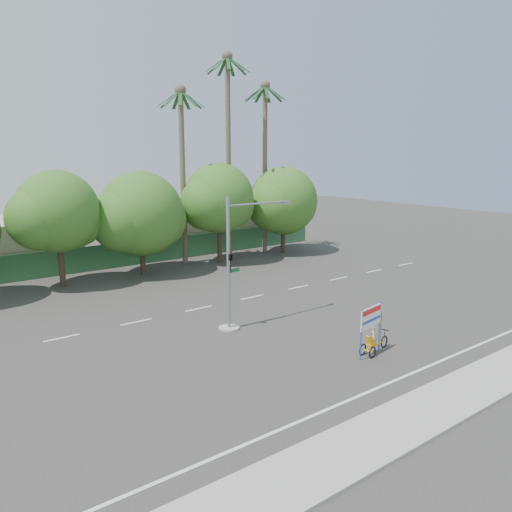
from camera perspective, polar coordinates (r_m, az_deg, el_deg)
ground at (r=25.37m, az=6.83°, el=-9.58°), size 120.00×120.00×0.00m
sidewalk_near at (r=21.10m, az=21.55°, el=-14.81°), size 50.00×2.40×0.12m
fence at (r=42.62m, az=-13.53°, el=0.37°), size 38.00×0.08×2.00m
building_right at (r=49.98m, az=-7.25°, el=3.19°), size 14.00×8.00×3.60m
tree_left at (r=36.42m, az=-21.81°, el=4.41°), size 6.66×5.60×8.07m
tree_center at (r=38.49m, az=-13.11°, el=4.41°), size 7.62×6.40×7.85m
tree_right at (r=41.71m, az=-4.31°, el=6.31°), size 6.90×5.80×8.36m
tree_far_right at (r=45.91m, az=3.10°, el=6.08°), size 7.38×6.20×7.94m
palm_tall at (r=43.92m, az=-3.20°, el=13.42°), size 3.73×3.79×17.45m
palm_mid at (r=46.25m, az=1.03°, el=12.04°), size 3.73×3.79×15.45m
palm_short at (r=41.56m, az=-8.43°, el=11.20°), size 3.73×3.79×14.45m
traffic_signal at (r=26.11m, az=-2.59°, el=-2.16°), size 4.72×1.10×7.00m
trike_billboard at (r=23.95m, az=13.22°, el=-8.61°), size 2.47×0.79×2.46m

